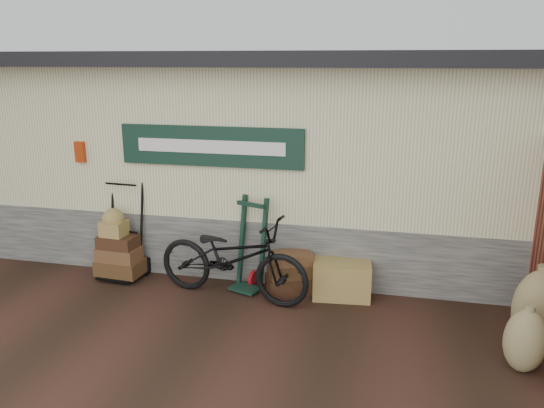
{
  "coord_description": "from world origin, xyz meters",
  "views": [
    {
      "loc": [
        2.13,
        -5.84,
        3.1
      ],
      "look_at": [
        0.58,
        0.9,
        1.21
      ],
      "focal_mm": 35.0,
      "sensor_mm": 36.0,
      "label": 1
    }
  ],
  "objects_px": {
    "green_barrow": "(251,244)",
    "bicycle": "(232,253)",
    "suitcase_stack": "(291,272)",
    "wicker_hamper": "(342,279)",
    "porter_trolley": "(124,224)"
  },
  "relations": [
    {
      "from": "green_barrow",
      "to": "wicker_hamper",
      "type": "bearing_deg",
      "value": 21.69
    },
    {
      "from": "porter_trolley",
      "to": "bicycle",
      "type": "distance_m",
      "value": 1.83
    },
    {
      "from": "bicycle",
      "to": "suitcase_stack",
      "type": "bearing_deg",
      "value": -54.24
    },
    {
      "from": "green_barrow",
      "to": "suitcase_stack",
      "type": "bearing_deg",
      "value": 22.75
    },
    {
      "from": "green_barrow",
      "to": "suitcase_stack",
      "type": "height_order",
      "value": "green_barrow"
    },
    {
      "from": "green_barrow",
      "to": "suitcase_stack",
      "type": "relative_size",
      "value": 2.0
    },
    {
      "from": "green_barrow",
      "to": "bicycle",
      "type": "xyz_separation_m",
      "value": [
        -0.16,
        -0.33,
        -0.02
      ]
    },
    {
      "from": "green_barrow",
      "to": "wicker_hamper",
      "type": "height_order",
      "value": "green_barrow"
    },
    {
      "from": "green_barrow",
      "to": "suitcase_stack",
      "type": "distance_m",
      "value": 0.67
    },
    {
      "from": "suitcase_stack",
      "to": "wicker_hamper",
      "type": "bearing_deg",
      "value": 0.2
    },
    {
      "from": "suitcase_stack",
      "to": "green_barrow",
      "type": "bearing_deg",
      "value": -177.88
    },
    {
      "from": "green_barrow",
      "to": "bicycle",
      "type": "relative_size",
      "value": 0.6
    },
    {
      "from": "wicker_hamper",
      "to": "bicycle",
      "type": "bearing_deg",
      "value": -165.9
    },
    {
      "from": "wicker_hamper",
      "to": "bicycle",
      "type": "relative_size",
      "value": 0.35
    },
    {
      "from": "suitcase_stack",
      "to": "bicycle",
      "type": "xyz_separation_m",
      "value": [
        -0.72,
        -0.35,
        0.34
      ]
    }
  ]
}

